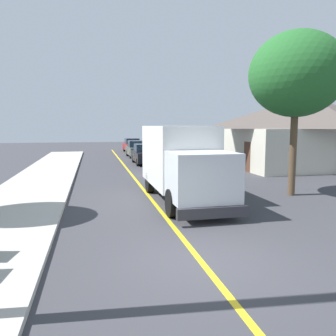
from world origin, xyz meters
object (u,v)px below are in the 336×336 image
object	(u,v)px
parked_car_furthest	(132,146)
parked_van_across	(204,160)
parked_car_far	(137,149)
street_tree_far_side	(297,75)
house_across_street	(307,130)
box_truck	(182,160)
parked_car_near	(164,163)
parked_car_mid	(145,155)

from	to	relation	value
parked_car_furthest	parked_van_across	distance (m)	18.63
parked_car_far	parked_car_furthest	bearing A→B (deg)	87.42
parked_van_across	street_tree_far_side	distance (m)	10.12
parked_car_far	parked_car_furthest	xyz separation A→B (m)	(0.30, 6.60, 0.00)
house_across_street	street_tree_far_side	bearing A→B (deg)	-127.76
box_truck	parked_van_across	world-z (taller)	box_truck
parked_car_furthest	street_tree_far_side	distance (m)	28.00
box_truck	parked_car_furthest	distance (m)	27.22
house_across_street	street_tree_far_side	world-z (taller)	street_tree_far_side
parked_car_near	parked_car_furthest	distance (m)	19.74
parked_car_furthest	house_across_street	distance (m)	21.62
parked_van_across	street_tree_far_side	size ratio (longest dim) A/B	0.60
parked_car_mid	parked_car_furthest	world-z (taller)	same
parked_car_near	house_across_street	xyz separation A→B (m)	(11.31, 1.33, 2.07)
house_across_street	box_truck	bearing A→B (deg)	-144.10
parked_car_near	box_truck	bearing A→B (deg)	-96.22
parked_car_furthest	parked_car_far	bearing A→B (deg)	-92.58
parked_car_near	parked_van_across	distance (m)	3.41
parked_car_mid	street_tree_far_side	size ratio (longest dim) A/B	0.60
parked_car_near	parked_car_mid	xyz separation A→B (m)	(-0.26, 6.74, 0.00)
box_truck	house_across_street	distance (m)	15.01
box_truck	parked_car_near	xyz separation A→B (m)	(0.81, 7.44, -0.97)
parked_van_across	street_tree_far_side	xyz separation A→B (m)	(1.32, -8.87, 4.68)
parked_car_near	parked_car_mid	world-z (taller)	same
parked_car_mid	parked_van_across	size ratio (longest dim) A/B	0.99
parked_car_near	parked_van_across	size ratio (longest dim) A/B	0.99
parked_car_mid	parked_car_far	bearing A→B (deg)	88.86
box_truck	street_tree_far_side	world-z (taller)	street_tree_far_side
parked_car_near	parked_car_mid	bearing A→B (deg)	92.25
house_across_street	parked_car_near	bearing A→B (deg)	-173.29
parked_car_near	street_tree_far_side	xyz separation A→B (m)	(4.45, -7.53, 4.68)
parked_car_furthest	street_tree_far_side	bearing A→B (deg)	-81.05
parked_car_far	parked_van_across	xyz separation A→B (m)	(3.27, -11.80, 0.00)
parked_car_near	parked_car_far	distance (m)	13.15
parked_car_far	parked_van_across	distance (m)	12.24
parked_car_near	house_across_street	distance (m)	11.58
box_truck	parked_car_mid	size ratio (longest dim) A/B	1.63
parked_car_far	parked_van_across	bearing A→B (deg)	-74.49
box_truck	parked_car_mid	distance (m)	14.22
parked_car_far	parked_car_mid	bearing A→B (deg)	-91.14
parked_car_furthest	street_tree_far_side	size ratio (longest dim) A/B	0.61
house_across_street	street_tree_far_side	size ratio (longest dim) A/B	1.59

